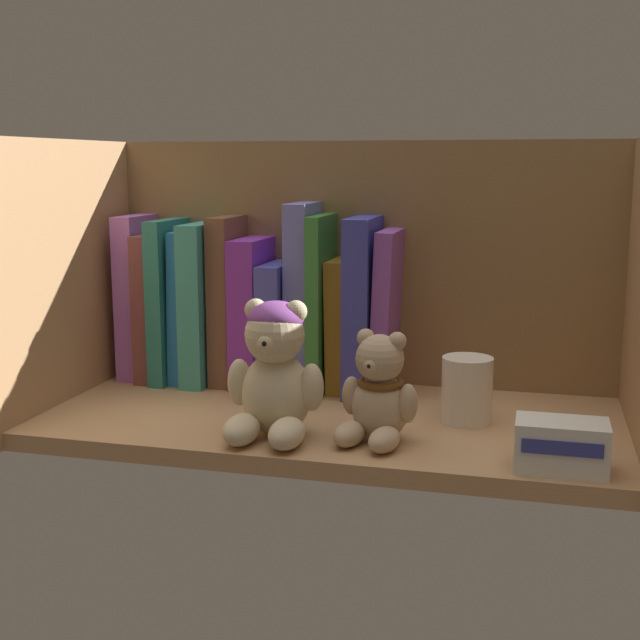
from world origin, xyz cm
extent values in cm
cube|color=tan|center=(0.00, 0.00, 1.00)|extent=(66.55, 31.79, 2.00)
cube|color=olive|center=(0.00, 16.50, 16.98)|extent=(68.95, 1.20, 33.96)
cube|color=tan|center=(-34.08, 0.00, 16.98)|extent=(1.60, 34.19, 33.96)
cube|color=#AD65CE|center=(-30.36, 12.40, 13.07)|extent=(2.84, 10.20, 22.15)
cube|color=brown|center=(-27.61, 12.40, 11.88)|extent=(2.03, 12.64, 19.75)
cube|color=#28776D|center=(-25.20, 12.40, 12.87)|extent=(2.16, 13.86, 21.74)
cube|color=#297AC5|center=(-22.96, 12.40, 12.15)|extent=(2.16, 11.34, 20.33)
cube|color=teal|center=(-20.26, 12.40, 12.67)|extent=(3.07, 14.22, 21.34)
cube|color=brown|center=(-17.05, 12.40, 13.11)|extent=(2.73, 10.93, 22.21)
cube|color=purple|center=(-13.58, 12.40, 11.72)|extent=(3.59, 12.37, 19.44)
cube|color=#494EB6|center=(-9.95, 12.40, 10.17)|extent=(3.04, 13.34, 16.35)
cube|color=#6F73C9|center=(-6.67, 12.40, 14.06)|extent=(2.89, 10.67, 24.12)
cube|color=#367F34|center=(-4.03, 12.40, 13.33)|extent=(1.76, 13.28, 22.66)
cube|color=#A56F1F|center=(-1.69, 12.40, 10.48)|extent=(2.65, 9.93, 17.01)
cube|color=#373B9D|center=(1.39, 12.40, 13.25)|extent=(3.23, 14.06, 22.49)
cube|color=purple|center=(4.42, 12.40, 12.45)|extent=(2.90, 12.54, 20.95)
ellipsoid|color=beige|center=(-4.09, -8.46, 6.52)|extent=(7.68, 7.05, 9.04)
sphere|color=beige|center=(-4.10, -8.91, 13.17)|extent=(6.43, 6.43, 6.43)
sphere|color=beige|center=(-6.34, -8.43, 15.67)|extent=(2.41, 2.41, 2.41)
sphere|color=beige|center=(-1.84, -8.48, 15.67)|extent=(2.41, 2.41, 2.41)
sphere|color=beige|center=(-4.12, -11.19, 12.78)|extent=(2.41, 2.41, 2.41)
sphere|color=black|center=(-4.13, -12.03, 12.84)|extent=(0.84, 0.84, 0.84)
ellipsoid|color=beige|center=(-6.62, -12.72, 3.61)|extent=(3.68, 6.06, 3.21)
ellipsoid|color=beige|center=(-1.65, -12.77, 3.61)|extent=(3.68, 6.06, 3.21)
ellipsoid|color=beige|center=(-8.16, -8.87, 7.65)|extent=(2.64, 2.64, 5.22)
ellipsoid|color=beige|center=(-0.03, -8.95, 7.65)|extent=(2.64, 2.64, 5.22)
ellipsoid|color=#874498|center=(-4.09, -8.46, 14.93)|extent=(6.11, 6.11, 3.53)
ellipsoid|color=tan|center=(7.18, -7.48, 5.62)|extent=(6.15, 5.65, 7.24)
sphere|color=tan|center=(7.09, -7.83, 10.94)|extent=(5.15, 5.15, 5.15)
sphere|color=tan|center=(5.43, -7.05, 12.95)|extent=(1.93, 1.93, 1.93)
sphere|color=tan|center=(8.93, -7.90, 12.95)|extent=(1.93, 1.93, 1.93)
sphere|color=tan|center=(6.66, -9.60, 10.64)|extent=(1.93, 1.93, 1.93)
sphere|color=black|center=(6.50, -10.26, 10.69)|extent=(0.68, 0.68, 0.68)
ellipsoid|color=tan|center=(4.43, -10.35, 3.29)|extent=(3.95, 5.37, 2.57)
ellipsoid|color=tan|center=(8.30, -11.29, 3.29)|extent=(3.95, 5.37, 2.57)
ellipsoid|color=tan|center=(3.93, -7.06, 6.52)|extent=(2.52, 2.52, 4.18)
ellipsoid|color=tan|center=(10.26, -8.60, 6.52)|extent=(2.52, 2.52, 4.18)
torus|color=brown|center=(7.18, -7.48, 8.23)|extent=(4.94, 4.94, 0.93)
cylinder|color=silver|center=(15.53, 1.17, 5.77)|extent=(5.77, 5.77, 7.55)
cube|color=silver|center=(25.67, -12.18, 4.46)|extent=(8.72, 5.17, 4.91)
cube|color=#33388C|center=(25.67, -14.84, 5.07)|extent=(7.41, 0.16, 1.38)
camera|label=1|loc=(22.78, -93.06, 31.17)|focal=47.56mm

